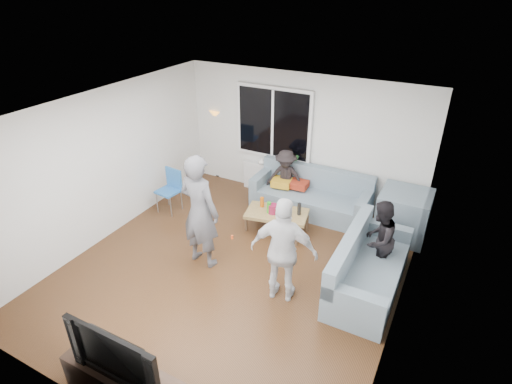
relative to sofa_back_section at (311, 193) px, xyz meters
The scene contains 30 objects.
floor 2.35m from the sofa_back_section, 100.63° to the right, with size 5.00×5.50×0.04m, color #56351C.
ceiling 3.19m from the sofa_back_section, 100.63° to the right, with size 5.00×5.50×0.04m, color white.
wall_back 1.09m from the sofa_back_section, 130.43° to the left, with size 5.00×0.04×2.60m, color silver.
wall_front 5.13m from the sofa_back_section, 94.83° to the right, with size 5.00×0.04×2.60m, color silver.
wall_left 3.82m from the sofa_back_section, 142.38° to the right, with size 0.04×5.50×2.60m, color silver.
wall_right 3.21m from the sofa_back_section, 47.31° to the right, with size 0.04×5.50×2.60m, color silver.
window_frame 1.58m from the sofa_back_section, 157.74° to the left, with size 1.62×0.06×1.47m, color white.
window_glass 1.57m from the sofa_back_section, 159.68° to the left, with size 1.50×0.02×1.35m, color black.
window_mullion 1.57m from the sofa_back_section, 160.17° to the left, with size 0.05×0.03×1.35m, color white.
radiator 1.10m from the sofa_back_section, 159.68° to the left, with size 1.30×0.12×0.62m, color silver.
potted_plant 0.74m from the sofa_back_section, 146.29° to the left, with size 0.21×0.17×0.39m, color #27632C.
vase 1.32m from the sofa_back_section, 164.34° to the left, with size 0.15×0.15×0.15m, color white.
sofa_back_section is the anchor object (origin of this frame).
sofa_right_section 2.33m from the sofa_back_section, 46.75° to the right, with size 0.85×2.00×0.85m, color slate, non-canonical shape.
sofa_corner 1.76m from the sofa_back_section, ahead, with size 0.85×0.85×0.85m, color slate.
cushion_yellow 0.62m from the sofa_back_section, behind, with size 0.38×0.32×0.14m, color gold.
cushion_red 0.30m from the sofa_back_section, 167.94° to the left, with size 0.36×0.30×0.13m, color maroon.
coffee_table 1.01m from the sofa_back_section, 106.60° to the right, with size 1.10×0.60×0.40m, color tan.
pitcher 1.06m from the sofa_back_section, 108.60° to the right, with size 0.17×0.17×0.17m, color maroon.
side_chair 2.79m from the sofa_back_section, 152.73° to the right, with size 0.40×0.40×0.86m, color #2868B0, non-canonical shape.
floor_lamp 2.57m from the sofa_back_section, 167.03° to the left, with size 0.32×0.32×1.56m, color orange, non-canonical shape.
player_left 2.57m from the sofa_back_section, 112.79° to the right, with size 0.69×0.45×1.90m, color #4E4E53.
player_right 2.56m from the sofa_back_section, 77.89° to the right, with size 0.96×0.40×1.63m, color silver.
spectator_right 2.08m from the sofa_back_section, 39.59° to the right, with size 0.63×0.49×1.29m, color black.
spectator_back 0.59m from the sofa_back_section, behind, with size 0.77×0.44×1.19m, color black.
television 4.79m from the sofa_back_section, 93.25° to the right, with size 1.18×0.16×0.68m, color black.
bottle_a 1.08m from the sofa_back_section, 124.58° to the right, with size 0.07×0.07×0.19m, color #D35D0C.
bottle_e 0.84m from the sofa_back_section, 83.19° to the right, with size 0.07×0.07×0.23m, color black.
bottle_b 1.10m from the sofa_back_section, 111.51° to the right, with size 0.08×0.08×0.21m, color green.
bottle_d 0.99m from the sofa_back_section, 95.81° to the right, with size 0.07×0.07×0.23m, color orange.
Camera 1 is at (2.76, -4.45, 4.22)m, focal length 28.74 mm.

